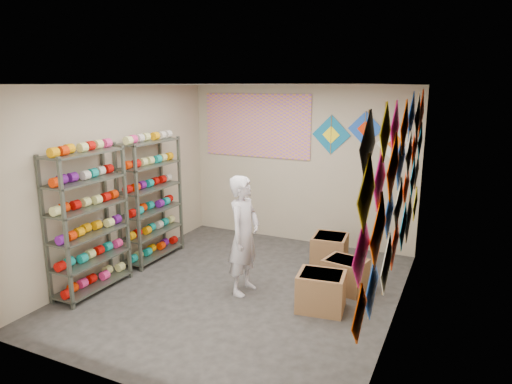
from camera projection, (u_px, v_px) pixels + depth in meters
The scene contains 12 objects.
ground at pixel (240, 289), 6.17m from camera, with size 4.50×4.50×0.00m, color #292624.
room_walls at pixel (239, 170), 5.79m from camera, with size 4.50×4.50×4.50m.
shelf_rack_front at pixel (88, 222), 5.94m from camera, with size 0.40×1.10×1.90m, color #4C5147.
shelf_rack_back at pixel (151, 200), 7.09m from camera, with size 0.40×1.10×1.90m, color #4C5147.
string_spools at pixel (122, 204), 6.49m from camera, with size 0.12×2.36×0.12m.
kite_wall_display at pixel (400, 184), 4.99m from camera, with size 0.05×4.21×2.07m.
back_wall_kites at pixel (363, 136), 7.26m from camera, with size 1.69×0.02×0.82m.
poster at pixel (257, 126), 8.01m from camera, with size 2.00×0.01×1.10m, color #9D53B4.
shopkeeper at pixel (244, 235), 5.93m from camera, with size 0.40×0.59×1.58m, color silver.
carton_a at pixel (321, 291), 5.57m from camera, with size 0.56×0.47×0.47m, color brown.
carton_b at pixel (345, 275), 6.11m from camera, with size 0.53×0.43×0.43m, color brown.
carton_c at pixel (330, 251), 6.93m from camera, with size 0.50×0.55×0.48m, color brown.
Camera 1 is at (2.63, -5.07, 2.69)m, focal length 32.00 mm.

